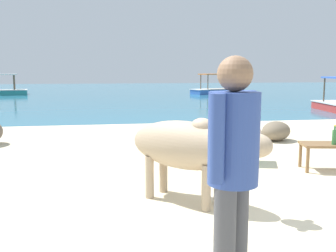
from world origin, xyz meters
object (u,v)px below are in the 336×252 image
object	(u,v)px
cow	(187,146)
deck_chair_far	(236,139)
low_bench_table	(327,148)
person_standing	(233,164)
bottle	(334,137)
boat_blue	(218,89)

from	to	relation	value
cow	deck_chair_far	size ratio (longest dim) A/B	1.68
low_bench_table	person_standing	xyz separation A→B (m)	(-2.55, -3.06, 0.60)
low_bench_table	person_standing	world-z (taller)	person_standing
cow	low_bench_table	world-z (taller)	cow
bottle	person_standing	bearing A→B (deg)	-131.33
boat_blue	deck_chair_far	bearing A→B (deg)	-127.04
deck_chair_far	person_standing	xyz separation A→B (m)	(-1.35, -3.81, 0.56)
low_bench_table	person_standing	bearing A→B (deg)	-118.53
person_standing	low_bench_table	bearing A→B (deg)	-84.10
deck_chair_far	boat_blue	size ratio (longest dim) A/B	0.24
bottle	boat_blue	size ratio (longest dim) A/B	0.08
person_standing	deck_chair_far	bearing A→B (deg)	-63.80
deck_chair_far	boat_blue	distance (m)	19.01
low_bench_table	deck_chair_far	world-z (taller)	deck_chair_far
cow	person_standing	world-z (taller)	person_standing
low_bench_table	person_standing	size ratio (longest dim) A/B	0.51
person_standing	boat_blue	size ratio (longest dim) A/B	0.42
deck_chair_far	person_standing	distance (m)	4.08
bottle	boat_blue	bearing A→B (deg)	78.55
cow	deck_chair_far	distance (m)	2.19
person_standing	bottle	bearing A→B (deg)	-85.57
boat_blue	low_bench_table	bearing A→B (deg)	-123.04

